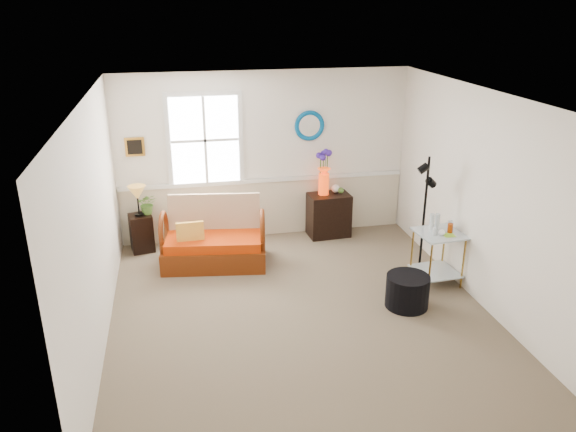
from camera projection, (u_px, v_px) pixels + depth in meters
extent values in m
cube|color=#756751|center=(300.00, 312.00, 6.84)|extent=(4.50, 5.00, 0.01)
cube|color=white|center=(302.00, 97.00, 5.90)|extent=(4.50, 5.00, 0.01)
cube|color=white|center=(265.00, 156.00, 8.65)|extent=(4.50, 0.01, 2.60)
cube|color=white|center=(378.00, 332.00, 4.09)|extent=(4.50, 0.01, 2.60)
cube|color=white|center=(94.00, 228.00, 5.94)|extent=(0.01, 5.00, 2.60)
cube|color=white|center=(482.00, 199.00, 6.79)|extent=(0.01, 5.00, 2.60)
cube|color=beige|center=(266.00, 208.00, 8.94)|extent=(4.46, 0.02, 0.90)
cube|color=white|center=(265.00, 180.00, 8.76)|extent=(4.46, 0.04, 0.06)
cube|color=gold|center=(135.00, 147.00, 8.18)|extent=(0.28, 0.03, 0.28)
torus|color=#046EB6|center=(309.00, 126.00, 8.60)|extent=(0.47, 0.07, 0.47)
imported|color=#4C7A2E|center=(148.00, 206.00, 8.33)|extent=(0.31, 0.34, 0.25)
cylinder|color=black|center=(407.00, 291.00, 6.90)|extent=(0.70, 0.70, 0.41)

